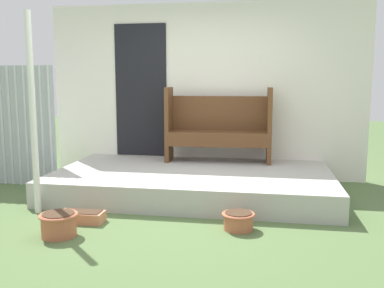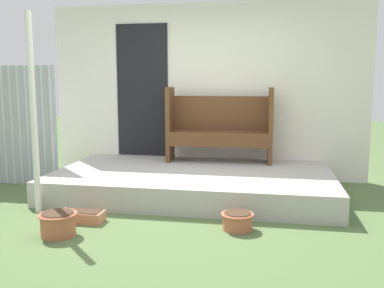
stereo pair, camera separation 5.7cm
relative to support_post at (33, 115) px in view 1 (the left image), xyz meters
The scene contains 8 objects.
ground_plane 1.88m from the support_post, ahead, with size 24.00×24.00×0.00m, color #516B3D.
porch_slab 2.15m from the support_post, 34.75° to the left, with size 3.55×2.00×0.30m.
house_wall 2.63m from the support_post, 54.05° to the left, with size 4.75×0.08×2.60m.
support_post is the anchor object (origin of this frame).
bench 2.59m from the support_post, 44.57° to the left, with size 1.51×0.45×1.07m.
flower_pot_left 1.31m from the support_post, 48.22° to the right, with size 0.37×0.37×0.23m.
flower_pot_middle 2.48m from the support_post, ahead, with size 0.33×0.33×0.18m.
planter_box_rect 1.24m from the support_post, 20.41° to the right, with size 0.47×0.21×0.12m.
Camera 1 is at (0.97, -4.38, 1.47)m, focal length 40.00 mm.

